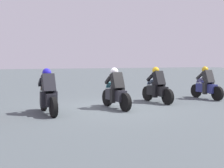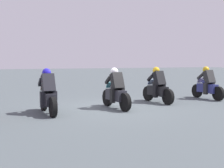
{
  "view_description": "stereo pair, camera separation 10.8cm",
  "coord_description": "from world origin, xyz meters",
  "px_view_note": "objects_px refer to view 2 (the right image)",
  "views": [
    {
      "loc": [
        -9.83,
        4.55,
        1.73
      ],
      "look_at": [
        -0.02,
        -0.01,
        0.9
      ],
      "focal_mm": 46.85,
      "sensor_mm": 36.0,
      "label": 1
    },
    {
      "loc": [
        -9.87,
        4.45,
        1.73
      ],
      "look_at": [
        -0.02,
        -0.01,
        0.9
      ],
      "focal_mm": 46.85,
      "sensor_mm": 36.0,
      "label": 2
    }
  ],
  "objects_px": {
    "rider_lane_a": "(207,86)",
    "rider_lane_b": "(158,88)",
    "rider_lane_d": "(48,95)",
    "rider_lane_c": "(116,92)"
  },
  "relations": [
    {
      "from": "rider_lane_a",
      "to": "rider_lane_c",
      "type": "bearing_deg",
      "value": 98.82
    },
    {
      "from": "rider_lane_a",
      "to": "rider_lane_c",
      "type": "height_order",
      "value": "same"
    },
    {
      "from": "rider_lane_d",
      "to": "rider_lane_a",
      "type": "bearing_deg",
      "value": -84.95
    },
    {
      "from": "rider_lane_a",
      "to": "rider_lane_d",
      "type": "bearing_deg",
      "value": 96.33
    },
    {
      "from": "rider_lane_a",
      "to": "rider_lane_b",
      "type": "height_order",
      "value": "same"
    },
    {
      "from": "rider_lane_b",
      "to": "rider_lane_c",
      "type": "xyz_separation_m",
      "value": [
        -0.68,
        2.27,
        0.0
      ]
    },
    {
      "from": "rider_lane_a",
      "to": "rider_lane_d",
      "type": "height_order",
      "value": "same"
    },
    {
      "from": "rider_lane_b",
      "to": "rider_lane_d",
      "type": "xyz_separation_m",
      "value": [
        -0.72,
        4.79,
        0.0
      ]
    },
    {
      "from": "rider_lane_c",
      "to": "rider_lane_d",
      "type": "height_order",
      "value": "same"
    },
    {
      "from": "rider_lane_c",
      "to": "rider_lane_d",
      "type": "bearing_deg",
      "value": 87.97
    }
  ]
}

